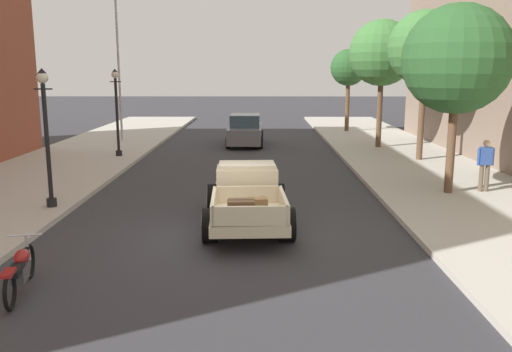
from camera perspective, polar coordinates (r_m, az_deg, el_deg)
The scene contains 12 objects.
ground_plane at distance 13.05m, azimuth -3.28°, elevation -6.44°, with size 140.00×140.00×0.00m, color #333338.
hotrod_truck_cream at distance 14.01m, azimuth -0.97°, elevation -1.98°, with size 2.35×5.00×1.58m.
motorcycle_parked at distance 10.62m, azimuth -23.78°, elevation -9.07°, with size 0.67×2.10×0.93m.
car_background_grey at distance 28.66m, azimuth -1.14°, elevation 4.82°, with size 1.92×4.33×1.65m.
pedestrian_sidewalk_right at distance 18.42m, azimuth 23.16°, elevation 1.35°, with size 0.53×0.22×1.65m.
street_lamp_near at distance 15.92m, azimuth -21.38°, elevation 4.79°, with size 0.50×0.32×3.85m.
street_lamp_far at distance 24.75m, azimuth -14.58°, elevation 7.22°, with size 0.50×0.32×3.85m.
flagpole at distance 30.55m, azimuth -14.10°, elevation 14.29°, with size 1.74×0.16×9.16m.
street_tree_nearest at distance 17.63m, azimuth 20.57°, elevation 11.50°, with size 3.31×3.31×5.77m.
street_tree_second at distance 23.99m, azimuth 17.54°, elevation 12.81°, with size 3.11×3.11×6.27m.
street_tree_third at distance 27.45m, azimuth 13.23°, elevation 12.57°, with size 3.20×3.20×6.22m.
street_tree_farthest at distance 34.47m, azimuth 9.80°, elevation 11.21°, with size 2.26×2.26×5.08m.
Camera 1 is at (0.83, -12.41, 3.95)m, focal length 37.70 mm.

